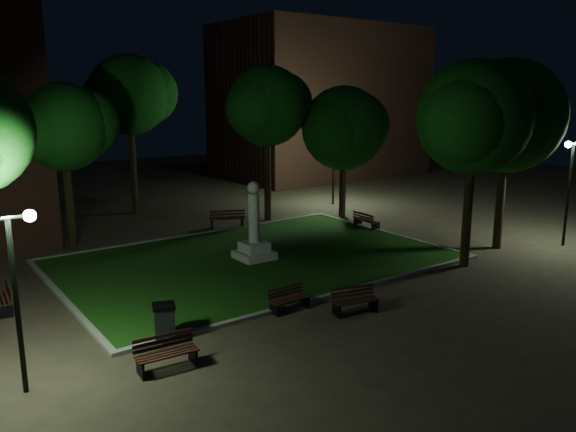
# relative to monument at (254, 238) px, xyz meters

# --- Properties ---
(ground) EXTENTS (80.00, 80.00, 0.00)m
(ground) POSITION_rel_monument_xyz_m (0.00, -2.00, -0.96)
(ground) COLOR #3C3024
(lawn) EXTENTS (15.00, 10.00, 0.08)m
(lawn) POSITION_rel_monument_xyz_m (0.00, 0.00, -0.92)
(lawn) COLOR #173E0E
(lawn) RESTS_ON ground
(lawn_kerb) EXTENTS (15.40, 10.40, 0.12)m
(lawn_kerb) POSITION_rel_monument_xyz_m (0.00, 0.00, -0.90)
(lawn_kerb) COLOR slate
(lawn_kerb) RESTS_ON ground
(monument) EXTENTS (1.40, 1.40, 3.20)m
(monument) POSITION_rel_monument_xyz_m (0.00, 0.00, 0.00)
(monument) COLOR #A6A198
(monument) RESTS_ON lawn
(building_far) EXTENTS (16.00, 10.00, 12.00)m
(building_far) POSITION_rel_monument_xyz_m (18.00, 18.00, 5.04)
(building_far) COLOR #532B21
(building_far) RESTS_ON ground
(tree_north_wl) EXTENTS (4.65, 3.80, 7.21)m
(tree_north_wl) POSITION_rel_monument_xyz_m (-5.41, 6.39, 4.35)
(tree_north_wl) COLOR black
(tree_north_wl) RESTS_ON ground
(tree_north_er) EXTENTS (5.14, 4.19, 8.17)m
(tree_north_er) POSITION_rel_monument_xyz_m (4.72, 5.90, 5.10)
(tree_north_er) COLOR black
(tree_north_er) RESTS_ON ground
(tree_ne) EXTENTS (5.59, 4.57, 7.14)m
(tree_ne) POSITION_rel_monument_xyz_m (8.69, 4.35, 3.89)
(tree_ne) COLOR black
(tree_ne) RESTS_ON ground
(tree_east) EXTENTS (5.90, 4.82, 8.18)m
(tree_east) POSITION_rel_monument_xyz_m (9.84, -4.71, 4.81)
(tree_east) COLOR black
(tree_east) RESTS_ON ground
(tree_se) EXTENTS (5.32, 4.35, 8.00)m
(tree_se) POSITION_rel_monument_xyz_m (6.47, -5.52, 4.86)
(tree_se) COLOR black
(tree_se) RESTS_ON ground
(tree_far_north) EXTENTS (5.38, 4.39, 8.83)m
(tree_far_north) POSITION_rel_monument_xyz_m (-0.41, 11.80, 5.66)
(tree_far_north) COLOR black
(tree_far_north) RESTS_ON ground
(lamppost_sw) EXTENTS (1.18, 0.28, 4.23)m
(lamppost_sw) POSITION_rel_monument_xyz_m (-9.85, -5.70, 2.03)
(lamppost_sw) COLOR black
(lamppost_sw) RESTS_ON ground
(lamppost_se) EXTENTS (1.18, 0.28, 4.70)m
(lamppost_se) POSITION_rel_monument_xyz_m (12.52, -6.22, 2.31)
(lamppost_se) COLOR black
(lamppost_se) RESTS_ON ground
(lamppost_ne) EXTENTS (1.18, 0.28, 4.16)m
(lamppost_ne) POSITION_rel_monument_xyz_m (10.35, 7.23, 1.98)
(lamppost_ne) COLOR black
(lamppost_ne) RESTS_ON ground
(bench_near_left) EXTENTS (1.38, 0.50, 0.75)m
(bench_near_left) POSITION_rel_monument_xyz_m (-2.04, -5.22, -0.60)
(bench_near_left) COLOR black
(bench_near_left) RESTS_ON ground
(bench_near_right) EXTENTS (1.56, 0.87, 0.81)m
(bench_near_right) POSITION_rel_monument_xyz_m (-0.49, -6.58, -0.58)
(bench_near_right) COLOR black
(bench_near_right) RESTS_ON ground
(bench_west_near) EXTENTS (1.58, 0.66, 0.85)m
(bench_west_near) POSITION_rel_monument_xyz_m (-6.77, -6.56, -0.56)
(bench_west_near) COLOR black
(bench_west_near) RESTS_ON ground
(bench_left_side) EXTENTS (0.64, 1.55, 0.83)m
(bench_left_side) POSITION_rel_monument_xyz_m (-9.36, -0.02, -0.57)
(bench_left_side) COLOR black
(bench_left_side) RESTS_ON ground
(bench_right_side) EXTENTS (0.60, 1.55, 0.84)m
(bench_right_side) POSITION_rel_monument_xyz_m (7.49, 1.30, -0.56)
(bench_right_side) COLOR black
(bench_right_side) RESTS_ON ground
(bench_far_side) EXTENTS (1.88, 1.25, 0.97)m
(bench_far_side) POSITION_rel_monument_xyz_m (1.91, 5.58, -0.50)
(bench_far_side) COLOR black
(bench_far_side) RESTS_ON ground
(trash_bin) EXTENTS (0.78, 0.78, 1.05)m
(trash_bin) POSITION_rel_monument_xyz_m (-6.11, -4.98, -0.43)
(trash_bin) COLOR black
(trash_bin) RESTS_ON ground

